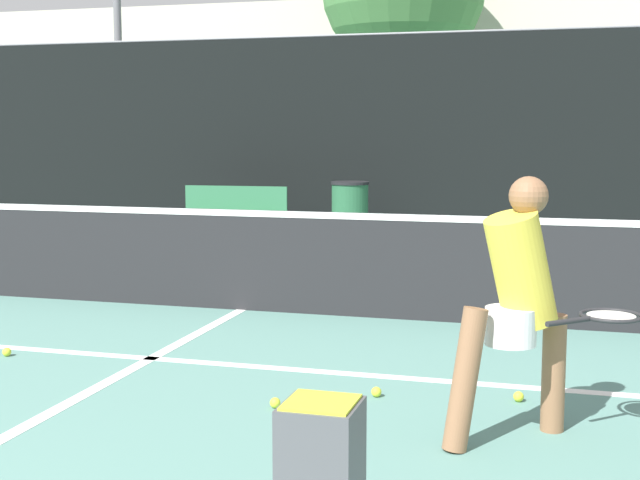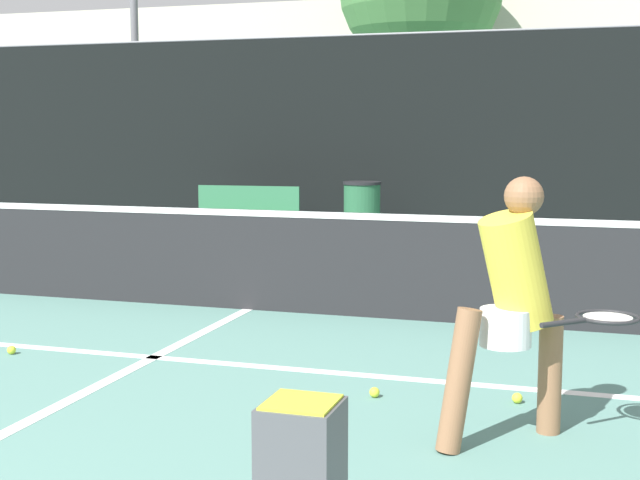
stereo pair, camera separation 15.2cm
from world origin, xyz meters
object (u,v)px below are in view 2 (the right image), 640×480
(player_practicing, at_px, (515,299))
(trash_bin, at_px, (362,214))
(parked_car, at_px, (378,188))
(courtside_bench, at_px, (246,213))

(player_practicing, bearing_deg, trash_bin, 66.46)
(player_practicing, relative_size, parked_car, 0.35)
(player_practicing, height_order, parked_car, player_practicing)
(trash_bin, distance_m, parked_car, 4.01)
(player_practicing, height_order, courtside_bench, player_practicing)
(trash_bin, height_order, parked_car, parked_car)
(trash_bin, bearing_deg, parked_car, 100.32)
(courtside_bench, xyz_separation_m, trash_bin, (1.73, 0.17, 0.01))
(courtside_bench, relative_size, trash_bin, 1.68)
(courtside_bench, bearing_deg, player_practicing, -61.81)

